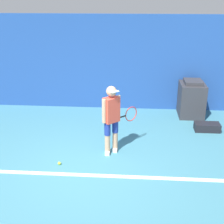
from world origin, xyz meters
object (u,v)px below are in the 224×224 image
at_px(tennis_player, 112,117).
at_px(covered_chair, 191,99).
at_px(tennis_ball, 59,163).
at_px(equipment_bag, 207,127).

relative_size(tennis_player, covered_chair, 1.46).
distance_m(tennis_ball, equipment_bag, 3.97).
relative_size(tennis_player, equipment_bag, 2.41).
relative_size(covered_chair, equipment_bag, 1.65).
xyz_separation_m(tennis_player, equipment_bag, (2.38, 1.32, -0.75)).
distance_m(tennis_player, tennis_ball, 1.49).
bearing_deg(tennis_player, equipment_bag, -14.44).
height_order(tennis_player, tennis_ball, tennis_player).
height_order(tennis_ball, covered_chair, covered_chair).
bearing_deg(tennis_ball, equipment_bag, 29.77).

